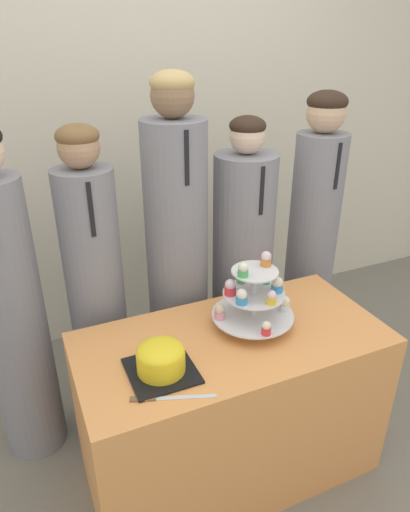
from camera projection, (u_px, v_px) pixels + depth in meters
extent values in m
cube|color=beige|center=(130.00, 117.00, 2.60)|extent=(9.00, 0.06, 2.70)
cube|color=#EF9951|center=(231.00, 405.00, 1.94)|extent=(1.22, 0.59, 0.71)
cube|color=black|center=(161.00, 371.00, 1.60)|extent=(0.23, 0.23, 0.01)
cylinder|color=yellow|center=(161.00, 361.00, 1.58)|extent=(0.17, 0.17, 0.08)
ellipsoid|color=yellow|center=(160.00, 351.00, 1.56)|extent=(0.17, 0.17, 0.06)
cube|color=silver|center=(186.00, 397.00, 1.49)|extent=(0.19, 0.08, 0.00)
cube|color=brown|center=(143.00, 399.00, 1.48)|extent=(0.09, 0.05, 0.01)
cylinder|color=silver|center=(253.00, 298.00, 1.81)|extent=(0.02, 0.02, 0.25)
cylinder|color=silver|center=(253.00, 315.00, 1.84)|extent=(0.33, 0.33, 0.01)
cylinder|color=silver|center=(254.00, 294.00, 1.80)|extent=(0.25, 0.25, 0.01)
cylinder|color=silver|center=(255.00, 271.00, 1.75)|extent=(0.18, 0.18, 0.01)
cylinder|color=orange|center=(246.00, 294.00, 1.96)|extent=(0.04, 0.04, 0.03)
sphere|color=beige|center=(246.00, 289.00, 1.95)|extent=(0.04, 0.04, 0.04)
cylinder|color=pink|center=(219.00, 315.00, 1.80)|extent=(0.04, 0.04, 0.03)
sphere|color=beige|center=(220.00, 309.00, 1.79)|extent=(0.04, 0.04, 0.04)
cylinder|color=#E5333D|center=(266.00, 331.00, 1.71)|extent=(0.04, 0.04, 0.03)
sphere|color=#F4E5C6|center=(267.00, 326.00, 1.70)|extent=(0.03, 0.03, 0.03)
cylinder|color=white|center=(284.00, 307.00, 1.87)|extent=(0.05, 0.05, 0.03)
sphere|color=#F4E5C6|center=(285.00, 301.00, 1.85)|extent=(0.04, 0.04, 0.04)
cylinder|color=#E5333D|center=(230.00, 291.00, 1.78)|extent=(0.05, 0.05, 0.03)
sphere|color=silver|center=(230.00, 284.00, 1.77)|extent=(0.04, 0.04, 0.04)
cylinder|color=#3893DB|center=(242.00, 300.00, 1.72)|extent=(0.04, 0.04, 0.03)
sphere|color=white|center=(242.00, 294.00, 1.71)|extent=(0.04, 0.04, 0.04)
cylinder|color=yellow|center=(271.00, 301.00, 1.72)|extent=(0.04, 0.04, 0.03)
sphere|color=silver|center=(272.00, 295.00, 1.71)|extent=(0.04, 0.04, 0.04)
cylinder|color=#3893DB|center=(277.00, 288.00, 1.80)|extent=(0.05, 0.05, 0.03)
sphere|color=#F4E5C6|center=(277.00, 282.00, 1.79)|extent=(0.05, 0.05, 0.05)
cylinder|color=#4CB766|center=(266.00, 280.00, 1.86)|extent=(0.04, 0.04, 0.02)
sphere|color=#F4E5C6|center=(266.00, 275.00, 1.85)|extent=(0.03, 0.03, 0.03)
cylinder|color=#4CB766|center=(241.00, 279.00, 1.87)|extent=(0.04, 0.04, 0.03)
sphere|color=silver|center=(241.00, 274.00, 1.86)|extent=(0.04, 0.04, 0.04)
cylinder|color=#4CB766|center=(243.00, 273.00, 1.71)|extent=(0.04, 0.04, 0.03)
sphere|color=white|center=(243.00, 267.00, 1.70)|extent=(0.04, 0.04, 0.04)
cylinder|color=orange|center=(266.00, 262.00, 1.79)|extent=(0.04, 0.04, 0.03)
sphere|color=silver|center=(266.00, 256.00, 1.77)|extent=(0.04, 0.04, 0.04)
cylinder|color=gray|center=(15.00, 327.00, 1.94)|extent=(0.27, 0.27, 1.31)
cylinder|color=gray|center=(98.00, 309.00, 2.07)|extent=(0.25, 0.25, 1.30)
sphere|color=tan|center=(78.00, 148.00, 1.75)|extent=(0.16, 0.16, 0.16)
ellipsoid|color=brown|center=(77.00, 136.00, 1.73)|extent=(0.17, 0.17, 0.09)
cube|color=black|center=(91.00, 210.00, 1.74)|extent=(0.02, 0.01, 0.22)
cylinder|color=gray|center=(178.00, 277.00, 2.18)|extent=(0.29, 0.29, 1.47)
sphere|color=#8E6B4C|center=(172.00, 96.00, 1.82)|extent=(0.18, 0.18, 0.18)
ellipsoid|color=tan|center=(172.00, 82.00, 1.79)|extent=(0.18, 0.18, 0.10)
cube|color=black|center=(187.00, 158.00, 1.79)|extent=(0.02, 0.01, 0.22)
cylinder|color=gray|center=(242.00, 279.00, 2.34)|extent=(0.30, 0.30, 1.29)
sphere|color=beige|center=(247.00, 136.00, 2.02)|extent=(0.16, 0.16, 0.16)
ellipsoid|color=#332319|center=(248.00, 126.00, 2.00)|extent=(0.16, 0.16, 0.09)
cube|color=black|center=(262.00, 191.00, 1.99)|extent=(0.02, 0.01, 0.22)
cylinder|color=gray|center=(310.00, 259.00, 2.48)|extent=(0.26, 0.26, 1.35)
sphere|color=#D6AD89|center=(326.00, 113.00, 2.14)|extent=(0.19, 0.19, 0.19)
ellipsoid|color=#332319|center=(327.00, 101.00, 2.12)|extent=(0.19, 0.19, 0.10)
cube|color=black|center=(338.00, 166.00, 2.13)|extent=(0.02, 0.01, 0.22)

